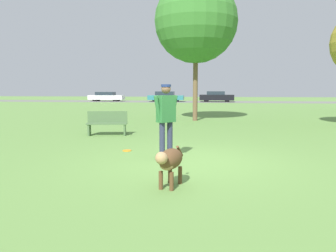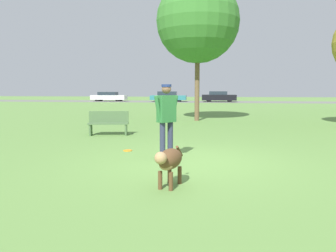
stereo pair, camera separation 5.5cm
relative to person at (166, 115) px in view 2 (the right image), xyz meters
name	(u,v)px [view 2 (the right image)]	position (x,y,z in m)	size (l,w,h in m)	color
ground_plane	(189,162)	(0.54, -0.23, -1.03)	(120.00, 120.00, 0.00)	#608C42
far_road_strip	(210,102)	(0.54, 34.14, -1.03)	(120.00, 6.00, 0.01)	slate
person	(166,115)	(0.00, 0.00, 0.00)	(0.53, 0.57, 1.74)	#2D334C
dog	(169,160)	(0.37, -2.17, -0.58)	(0.49, 1.07, 0.66)	brown
frisbee	(128,150)	(-1.16, 0.86, -1.03)	(0.24, 0.24, 0.02)	orange
tree_mid_center	(198,21)	(0.19, 9.44, 3.95)	(4.16, 4.16, 7.07)	brown
parked_car_white	(109,97)	(-12.75, 34.21, -0.42)	(4.58, 1.85, 1.22)	white
parked_car_teal	(168,97)	(-4.84, 34.11, -0.39)	(4.58, 1.95, 1.30)	teal
parked_car_black	(219,97)	(1.60, 33.92, -0.37)	(4.27, 1.99, 1.33)	black
park_bench	(109,122)	(-2.62, 3.67, -0.58)	(1.45, 0.66, 0.84)	#4C6B42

